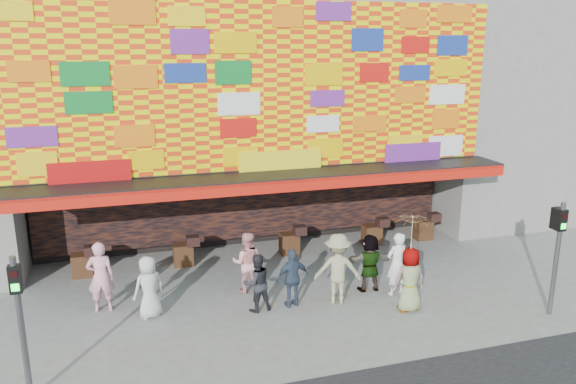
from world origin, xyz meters
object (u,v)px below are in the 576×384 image
ped_f (370,263)px  signal_right (558,246)px  ped_e (293,278)px  ped_i (247,262)px  ped_b (101,277)px  parasol (413,232)px  signal_left (20,313)px  ped_d (338,269)px  ped_h (397,264)px  ped_g (410,280)px  ped_a (149,287)px  ped_c (257,283)px

ped_f → signal_right: bearing=149.4°
ped_e → ped_i: ped_i is taller
ped_b → parasol: (7.68, -2.30, 1.21)m
ped_b → ped_f: (7.21, -0.86, -0.12)m
signal_left → parasol: (9.00, 1.26, 0.30)m
ped_d → ped_h: (1.76, 0.00, -0.07)m
ped_b → ped_g: bearing=167.9°
ped_f → parasol: 2.02m
ped_e → ped_h: bearing=169.4°
ped_d → signal_left: bearing=33.9°
ped_i → ped_g: bearing=163.9°
ped_e → ped_g: (2.84, -1.11, 0.06)m
parasol → ped_i: bearing=148.2°
ped_a → ped_h: size_ratio=0.91×
ped_b → ped_d: (6.06, -1.31, 0.02)m
ped_f → parasol: size_ratio=0.88×
ped_i → ped_a: bearing=31.4°
ped_g → ped_a: bearing=-12.2°
ped_g → ped_h: ped_h is taller
ped_h → ped_a: bearing=-14.9°
ped_a → ped_e: 3.70m
ped_f → ped_h: 0.76m
ped_f → parasol: parasol is taller
signal_right → parasol: (-3.40, 1.26, 0.30)m
ped_b → ped_c: ped_b is taller
signal_left → parasol: 9.09m
ped_b → ped_d: size_ratio=0.98×
signal_right → ped_i: size_ratio=1.72×
signal_right → ped_f: signal_right is taller
ped_a → signal_right: bearing=141.8°
ped_a → ped_g: (6.51, -1.59, 0.04)m
ped_b → ped_f: bearing=177.8°
parasol → ped_b: bearing=163.3°
ped_b → ped_i: bearing=-174.6°
ped_c → ped_f: (3.34, 0.30, 0.05)m
ped_c → ped_g: bearing=154.3°
ped_g → ped_c: bearing=-15.1°
ped_b → ped_c: 4.04m
ped_a → ped_f: ped_f is taller
ped_g → signal_right: bearing=161.2°
ped_c → ped_h: 3.95m
ped_g → ped_i: size_ratio=0.99×
ped_c → ped_d: 2.20m
ped_b → ped_e: 4.98m
ped_b → parasol: bearing=167.9°
ped_a → ped_f: size_ratio=0.99×
signal_right → ped_b: size_ratio=1.58×
ped_e → signal_right: bearing=151.0°
ped_c → ped_i: ped_i is taller
ped_i → parasol: (3.79, -2.36, 1.29)m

